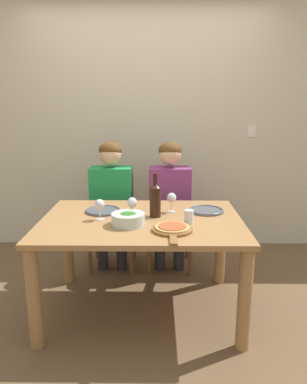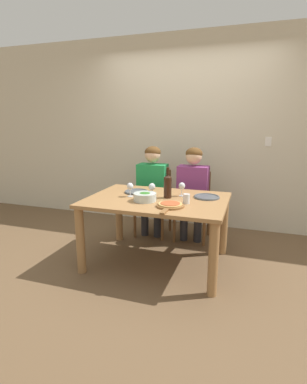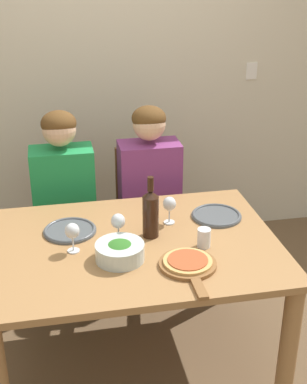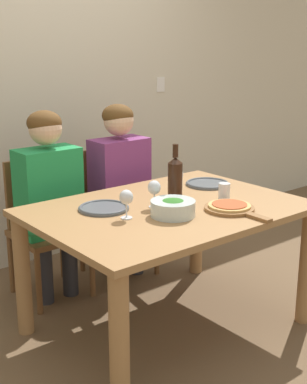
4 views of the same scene
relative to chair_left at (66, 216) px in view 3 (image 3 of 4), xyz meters
name	(u,v)px [view 3 (image 3 of 4)]	position (x,y,z in m)	size (l,w,h in m)	color
ground_plane	(135,357)	(0.31, -0.86, -0.47)	(40.00, 40.00, 0.00)	brown
back_wall	(99,62)	(0.31, 0.55, 0.88)	(10.00, 0.06, 2.70)	beige
dining_table	(134,264)	(0.31, -0.86, 0.14)	(1.44, 1.04, 0.73)	#9E7042
chair_left	(66,216)	(0.00, 0.00, 0.00)	(0.42, 0.42, 0.87)	brown
chair_right	(147,209)	(0.54, 0.00, 0.00)	(0.42, 0.42, 0.87)	brown
person_woman	(64,188)	(0.00, -0.11, 0.25)	(0.47, 0.51, 1.20)	#28282D
person_man	(150,182)	(0.54, -0.11, 0.25)	(0.47, 0.51, 1.20)	#28282D
wine_bottle	(151,213)	(0.41, -0.81, 0.39)	(0.08, 0.08, 0.33)	black
broccoli_bowl	(120,251)	(0.23, -1.00, 0.30)	(0.23, 0.23, 0.09)	silver
dinner_plate_left	(70,230)	(0.01, -0.69, 0.27)	(0.27, 0.27, 0.02)	#4C5156
dinner_plate_right	(216,215)	(0.80, -0.67, 0.27)	(0.27, 0.27, 0.02)	#4C5156
pizza_on_board	(188,264)	(0.52, -1.13, 0.27)	(0.27, 0.41, 0.04)	brown
wine_glass_left	(72,232)	(0.02, -0.89, 0.36)	(0.07, 0.07, 0.15)	silver
wine_glass_right	(169,205)	(0.53, -0.69, 0.36)	(0.07, 0.07, 0.15)	silver
wine_glass_centre	(118,222)	(0.24, -0.83, 0.36)	(0.07, 0.07, 0.15)	silver
water_tumbler	(204,238)	(0.64, -0.96, 0.31)	(0.07, 0.07, 0.10)	silver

